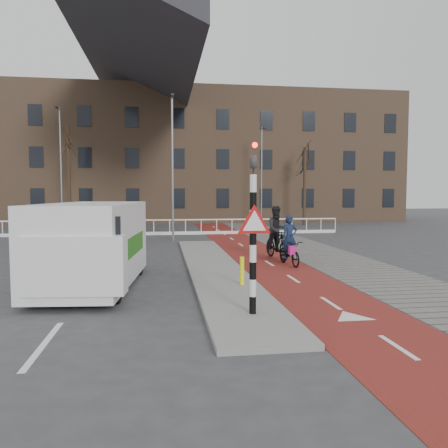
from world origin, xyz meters
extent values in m
plane|color=#38383A|center=(0.00, 0.00, 0.00)|extent=(120.00, 120.00, 0.00)
cube|color=maroon|center=(1.50, 10.00, 0.01)|extent=(2.50, 60.00, 0.01)
cube|color=slate|center=(4.30, 10.00, 0.01)|extent=(3.00, 60.00, 0.01)
cube|color=gray|center=(-0.70, 4.00, 0.06)|extent=(1.80, 16.00, 0.12)
cylinder|color=black|center=(-0.60, -2.00, 1.56)|extent=(0.14, 0.14, 2.88)
imported|color=black|center=(-0.60, -2.00, 3.40)|extent=(0.13, 0.16, 0.80)
cylinder|color=#FF0C05|center=(-0.60, -2.14, 3.58)|extent=(0.11, 0.02, 0.11)
cylinder|color=#FFFB0E|center=(-0.30, 0.87, 0.50)|extent=(0.12, 0.12, 0.77)
imported|color=black|center=(2.12, 4.50, 0.46)|extent=(0.80, 1.77, 0.90)
imported|color=#13203C|center=(2.12, 4.50, 1.03)|extent=(0.61, 0.44, 1.56)
cube|color=#B91A77|center=(2.06, 3.96, 0.63)|extent=(0.27, 0.19, 0.30)
imported|color=black|center=(2.07, 6.07, 0.61)|extent=(0.94, 2.05, 1.19)
imported|color=black|center=(2.07, 6.07, 1.18)|extent=(1.03, 0.87, 1.87)
cube|color=silver|center=(-4.35, 1.66, 1.26)|extent=(2.68, 5.64, 2.18)
cube|color=#27781A|center=(-5.45, 1.66, 1.16)|extent=(0.34, 3.48, 0.55)
cube|color=#27781A|center=(-3.25, 1.66, 1.16)|extent=(0.34, 3.48, 0.55)
cube|color=black|center=(-4.35, -0.71, 1.66)|extent=(1.96, 0.23, 0.90)
cylinder|color=black|center=(-5.45, -0.10, 0.38)|extent=(0.34, 0.79, 0.76)
cylinder|color=black|center=(-3.60, -0.27, 0.38)|extent=(0.34, 0.79, 0.76)
cylinder|color=black|center=(-5.10, 3.60, 0.38)|extent=(0.34, 0.79, 0.76)
cylinder|color=black|center=(-3.26, 3.43, 0.38)|extent=(0.34, 0.79, 0.76)
cube|color=silver|center=(-5.00, 17.00, 0.95)|extent=(28.00, 0.08, 0.08)
cube|color=silver|center=(-5.00, 17.00, 0.10)|extent=(28.00, 0.10, 0.20)
cube|color=#7F6047|center=(-3.00, 32.00, 6.00)|extent=(46.00, 10.00, 12.00)
cylinder|color=black|center=(-9.12, 22.18, 3.67)|extent=(0.25, 0.25, 7.33)
cylinder|color=black|center=(9.24, 24.21, 3.21)|extent=(0.23, 0.23, 6.43)
cylinder|color=slate|center=(-1.87, 13.51, 3.94)|extent=(0.12, 0.12, 7.88)
cylinder|color=slate|center=(-9.48, 21.36, 4.28)|extent=(0.12, 0.12, 8.57)
cylinder|color=slate|center=(5.58, 24.19, 3.97)|extent=(0.12, 0.12, 7.94)
camera|label=1|loc=(-2.44, -10.76, 2.61)|focal=35.00mm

